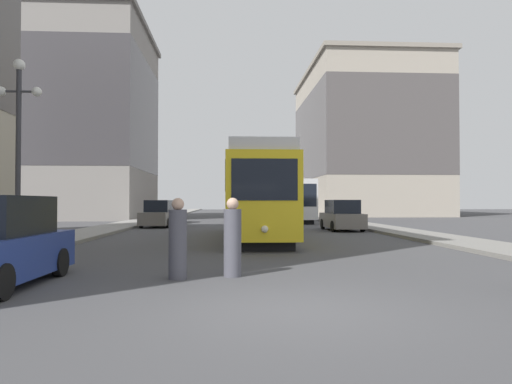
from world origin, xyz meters
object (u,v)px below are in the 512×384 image
(streetcar, at_px, (255,193))
(pedestrian_crossing_near, at_px, (233,240))
(parked_car_left_near, at_px, (159,214))
(parked_car_left_mid, at_px, (171,212))
(parked_car_right_far, at_px, (342,216))
(pedestrian_on_sidewalk, at_px, (178,241))
(transit_bus, at_px, (287,199))
(lamp_post_left_near, at_px, (19,126))

(streetcar, xyz_separation_m, pedestrian_crossing_near, (-1.18, -11.24, -1.27))
(parked_car_left_near, xyz_separation_m, parked_car_left_mid, (-0.00, 6.19, -0.00))
(parked_car_right_far, height_order, pedestrian_on_sidewalk, parked_car_right_far)
(transit_bus, xyz_separation_m, lamp_post_left_near, (-11.81, -25.86, 2.14))
(pedestrian_crossing_near, bearing_deg, parked_car_left_mid, -31.55)
(transit_bus, xyz_separation_m, pedestrian_crossing_near, (-5.11, -30.30, -1.11))
(parked_car_left_mid, relative_size, pedestrian_crossing_near, 2.55)
(parked_car_left_mid, bearing_deg, transit_bus, 11.45)
(transit_bus, relative_size, parked_car_right_far, 3.00)
(pedestrian_on_sidewalk, xyz_separation_m, lamp_post_left_near, (-5.49, 4.71, 3.26))
(parked_car_left_near, relative_size, parked_car_left_mid, 1.10)
(transit_bus, height_order, pedestrian_on_sidewalk, transit_bus)
(lamp_post_left_near, bearing_deg, pedestrian_on_sidewalk, -40.62)
(streetcar, relative_size, pedestrian_on_sidewalk, 7.34)
(transit_bus, bearing_deg, pedestrian_crossing_near, -101.57)
(transit_bus, relative_size, pedestrian_on_sidewalk, 7.30)
(transit_bus, height_order, pedestrian_crossing_near, transit_bus)
(streetcar, distance_m, parked_car_left_mid, 17.75)
(parked_car_left_mid, distance_m, parked_car_right_far, 15.90)
(streetcar, bearing_deg, parked_car_left_near, 120.38)
(parked_car_left_near, bearing_deg, lamp_post_left_near, -92.93)
(parked_car_left_near, distance_m, pedestrian_crossing_near, 22.23)
(streetcar, height_order, parked_car_left_near, streetcar)
(pedestrian_crossing_near, relative_size, lamp_post_left_near, 0.30)
(transit_bus, xyz_separation_m, parked_car_left_near, (-9.91, -8.59, -1.10))
(parked_car_left_mid, distance_m, pedestrian_on_sidewalk, 28.41)
(lamp_post_left_near, bearing_deg, parked_car_left_mid, 85.37)
(pedestrian_on_sidewalk, bearing_deg, lamp_post_left_near, -108.27)
(parked_car_left_near, distance_m, parked_car_left_mid, 6.19)
(parked_car_right_far, bearing_deg, transit_bus, -84.29)
(pedestrian_crossing_near, bearing_deg, pedestrian_on_sidewalk, 61.46)
(parked_car_left_near, height_order, pedestrian_on_sidewalk, parked_car_left_near)
(streetcar, height_order, pedestrian_on_sidewalk, streetcar)
(pedestrian_crossing_near, bearing_deg, streetcar, -47.30)
(parked_car_left_near, distance_m, parked_car_right_far, 12.44)
(parked_car_left_near, height_order, pedestrian_crossing_near, parked_car_left_near)
(lamp_post_left_near, bearing_deg, parked_car_left_near, 83.71)
(pedestrian_on_sidewalk, distance_m, lamp_post_left_near, 7.94)
(transit_bus, height_order, parked_car_right_far, transit_bus)
(transit_bus, bearing_deg, lamp_post_left_near, -116.54)
(parked_car_left_mid, bearing_deg, pedestrian_on_sidewalk, -84.88)
(parked_car_left_mid, bearing_deg, parked_car_right_far, -45.89)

